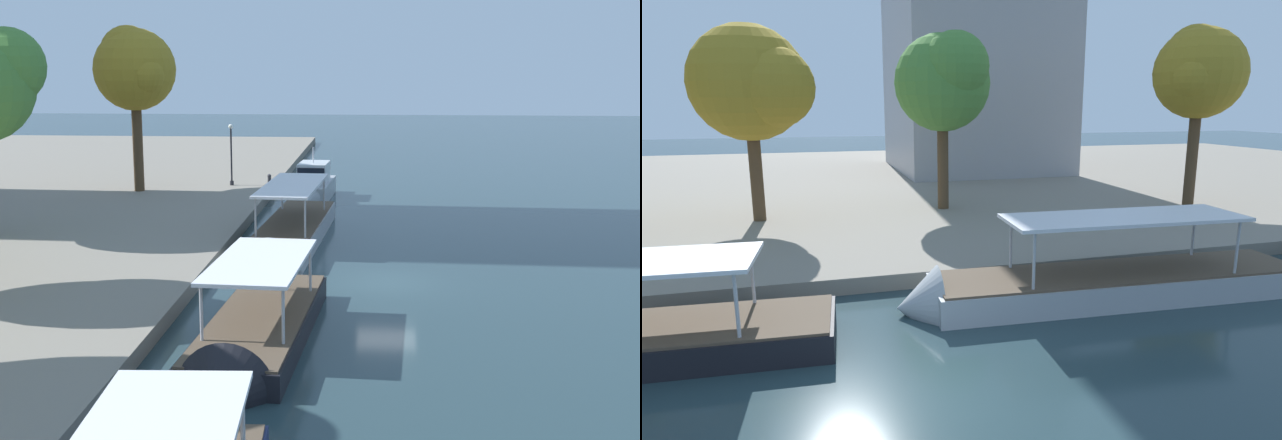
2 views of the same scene
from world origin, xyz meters
The scene contains 6 objects.
ground_plane centered at (0.00, 0.00, 0.00)m, with size 220.00×220.00×0.00m, color #23383D.
dock_promenade centered at (0.00, 35.14, 0.31)m, with size 120.00×55.00×0.63m, color gray.
tour_boat_2 centered at (6.75, 4.85, 0.41)m, with size 14.83×3.65×4.03m.
tree_0 centered at (19.73, 16.30, 8.72)m, with size 5.34×5.34×10.80m.
tree_3 centered at (-5.13, 18.87, 7.80)m, with size 6.28×6.11×10.20m.
tree_4 centered at (4.99, 19.44, 8.13)m, with size 5.57×6.01×10.16m.
Camera 2 is at (-2.49, -10.84, 6.71)m, focal length 29.54 mm.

